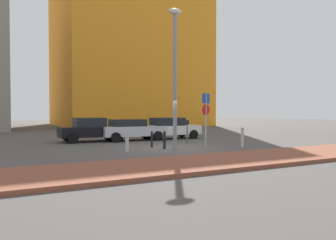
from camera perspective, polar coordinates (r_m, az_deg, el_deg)
name	(u,v)px	position (r m, az deg, el deg)	size (l,w,h in m)	color
ground_plane	(169,148)	(17.68, 0.18, -4.87)	(120.00, 120.00, 0.00)	#4C4947
sidewalk_brick	(233,160)	(13.18, 11.25, -6.80)	(40.00, 3.54, 0.14)	brown
parked_car_black	(92,129)	(21.92, -13.07, -1.61)	(4.21, 2.01, 1.55)	black
parked_car_silver	(132,129)	(22.19, -6.31, -1.60)	(4.30, 2.02, 1.43)	#B7BABF
parked_car_white	(169,128)	(23.46, 0.16, -1.37)	(4.41, 1.95, 1.51)	white
parking_sign_post	(206,113)	(18.40, 6.58, 1.24)	(0.59, 0.17, 2.99)	gray
parking_meter	(187,128)	(19.93, 3.33, -1.47)	(0.18, 0.14, 1.44)	#4C4C51
street_lamp	(175,67)	(16.82, 1.22, 9.12)	(0.70, 0.36, 7.14)	gray
traffic_bollard_near	(152,139)	(17.96, -2.84, -3.35)	(0.12, 0.12, 0.89)	black
traffic_bollard_mid	(242,137)	(18.44, 12.75, -2.96)	(0.16, 0.16, 1.08)	#B7B7BC
traffic_bollard_far	(164,140)	(17.23, -0.63, -3.51)	(0.14, 0.14, 0.91)	black
traffic_bollard_edge	(127,142)	(16.01, -7.11, -3.74)	(0.17, 0.17, 1.01)	#B7B7BC
building_colorful_midrise	(127,45)	(49.21, -7.17, 12.74)	(19.07, 17.45, 23.07)	orange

